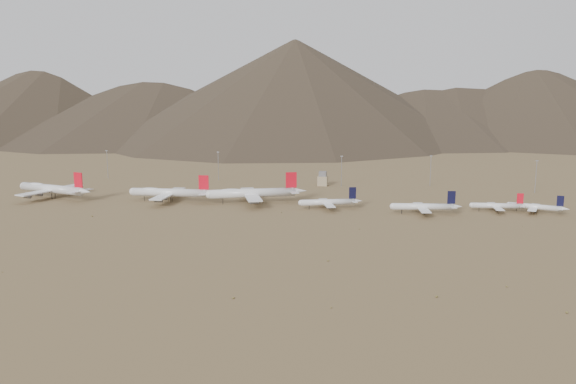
% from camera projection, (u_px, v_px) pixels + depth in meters
% --- Properties ---
extents(ground, '(3000.00, 3000.00, 0.00)m').
position_uv_depth(ground, '(250.00, 213.00, 362.35)').
color(ground, olive).
rests_on(ground, ground).
extents(mountain_ridge, '(4400.00, 1000.00, 300.00)m').
position_uv_depth(mountain_ridge, '(361.00, 60.00, 1205.26)').
color(mountain_ridge, '#483C2B').
rests_on(mountain_ridge, ground).
extents(widebody_west, '(69.24, 54.63, 21.01)m').
position_uv_depth(widebody_west, '(52.00, 189.00, 412.78)').
color(widebody_west, silver).
rests_on(widebody_west, ground).
extents(widebody_centre, '(65.99, 50.78, 19.59)m').
position_uv_depth(widebody_centre, '(170.00, 192.00, 400.10)').
color(widebody_centre, silver).
rests_on(widebody_centre, ground).
extents(widebody_east, '(68.18, 54.64, 21.39)m').
position_uv_depth(widebody_east, '(253.00, 193.00, 394.59)').
color(widebody_east, silver).
rests_on(widebody_east, ground).
extents(narrowbody_a, '(42.11, 31.39, 14.44)m').
position_uv_depth(narrowbody_a, '(330.00, 202.00, 375.19)').
color(narrowbody_a, silver).
rests_on(narrowbody_a, ground).
extents(narrowbody_b, '(45.91, 33.39, 15.22)m').
position_uv_depth(narrowbody_b, '(425.00, 207.00, 358.56)').
color(narrowbody_b, silver).
rests_on(narrowbody_b, ground).
extents(narrowbody_c, '(37.87, 27.31, 12.50)m').
position_uv_depth(narrowbody_c, '(498.00, 206.00, 366.14)').
color(narrowbody_c, silver).
rests_on(narrowbody_c, ground).
extents(narrowbody_d, '(36.83, 27.35, 12.54)m').
position_uv_depth(narrowbody_d, '(536.00, 207.00, 362.33)').
color(narrowbody_d, silver).
rests_on(narrowbody_d, ground).
extents(control_tower, '(8.00, 8.00, 12.00)m').
position_uv_depth(control_tower, '(323.00, 179.00, 471.32)').
color(control_tower, tan).
rests_on(control_tower, ground).
extents(mast_far_west, '(2.00, 0.60, 25.70)m').
position_uv_depth(mast_far_west, '(107.00, 163.00, 511.49)').
color(mast_far_west, gray).
rests_on(mast_far_west, ground).
extents(mast_west, '(2.00, 0.60, 25.70)m').
position_uv_depth(mast_west, '(218.00, 165.00, 499.30)').
color(mast_west, gray).
rests_on(mast_west, ground).
extents(mast_centre, '(2.00, 0.60, 25.70)m').
position_uv_depth(mast_centre, '(342.00, 170.00, 465.58)').
color(mast_centre, gray).
rests_on(mast_centre, ground).
extents(mast_east, '(2.00, 0.60, 25.70)m').
position_uv_depth(mast_east, '(431.00, 169.00, 468.31)').
color(mast_east, gray).
rests_on(mast_east, ground).
extents(mast_far_east, '(2.00, 0.60, 25.70)m').
position_uv_depth(mast_far_east, '(536.00, 175.00, 434.78)').
color(mast_far_east, gray).
rests_on(mast_far_east, ground).
extents(desert_scrub, '(434.58, 177.83, 0.81)m').
position_uv_depth(desert_scrub, '(144.00, 259.00, 259.57)').
color(desert_scrub, olive).
rests_on(desert_scrub, ground).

